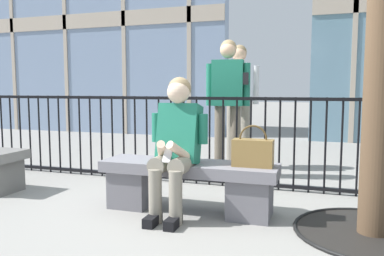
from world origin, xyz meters
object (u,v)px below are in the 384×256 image
object	(u,v)px
bystander_at_railing	(228,98)
bystander_further_back	(239,97)
stone_bench	(189,182)
seated_person_with_phone	(176,142)
handbag_on_bench	(253,152)

from	to	relation	value
bystander_at_railing	bystander_further_back	world-z (taller)	same
stone_bench	bystander_at_railing	world-z (taller)	bystander_at_railing
bystander_at_railing	bystander_further_back	distance (m)	0.58
stone_bench	seated_person_with_phone	xyz separation A→B (m)	(-0.07, -0.13, 0.38)
stone_bench	bystander_at_railing	bearing A→B (deg)	88.95
stone_bench	seated_person_with_phone	size ratio (longest dim) A/B	1.32
seated_person_with_phone	stone_bench	bearing A→B (deg)	60.45
seated_person_with_phone	handbag_on_bench	size ratio (longest dim) A/B	3.41
seated_person_with_phone	handbag_on_bench	distance (m)	0.67
bystander_at_railing	handbag_on_bench	bearing A→B (deg)	-69.18
bystander_further_back	stone_bench	bearing A→B (deg)	-91.39
stone_bench	handbag_on_bench	bearing A→B (deg)	-0.99
stone_bench	bystander_further_back	size ratio (longest dim) A/B	0.94
stone_bench	seated_person_with_phone	distance (m)	0.41
stone_bench	seated_person_with_phone	world-z (taller)	seated_person_with_phone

